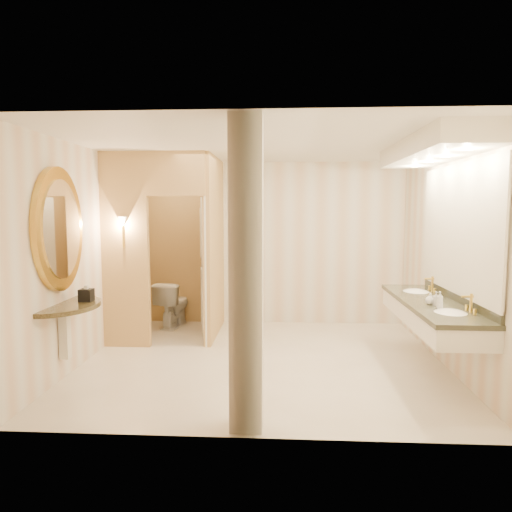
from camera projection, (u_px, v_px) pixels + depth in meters
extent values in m
plane|color=#F1E5D0|center=(263.00, 360.00, 5.82)|extent=(4.50, 4.50, 0.00)
plane|color=silver|center=(263.00, 145.00, 5.55)|extent=(4.50, 4.50, 0.00)
cube|color=silver|center=(268.00, 243.00, 7.67)|extent=(4.50, 0.02, 2.70)
cube|color=silver|center=(253.00, 279.00, 3.70)|extent=(4.50, 0.02, 2.70)
cube|color=silver|center=(87.00, 254.00, 5.81)|extent=(0.02, 4.00, 2.70)
cube|color=silver|center=(447.00, 256.00, 5.56)|extent=(0.02, 4.00, 2.70)
cube|color=#D7B471|center=(214.00, 247.00, 6.97)|extent=(0.10, 1.50, 2.70)
cube|color=#D7B471|center=(125.00, 251.00, 6.29)|extent=(0.65, 0.10, 2.70)
cube|color=#D7B471|center=(176.00, 174.00, 6.14)|extent=(0.80, 0.10, 0.60)
cube|color=silver|center=(205.00, 269.00, 6.65)|extent=(0.23, 0.79, 2.10)
cylinder|color=gold|center=(123.00, 237.00, 6.20)|extent=(0.03, 0.03, 0.30)
cone|color=silver|center=(123.00, 222.00, 6.18)|extent=(0.14, 0.14, 0.14)
cube|color=silver|center=(431.00, 313.00, 5.24)|extent=(0.60, 2.21, 0.24)
cube|color=black|center=(431.00, 303.00, 5.23)|extent=(0.64, 2.25, 0.05)
cube|color=black|center=(456.00, 297.00, 5.21)|extent=(0.03, 2.21, 0.10)
ellipsoid|color=white|center=(450.00, 317.00, 4.64)|extent=(0.40, 0.44, 0.15)
cylinder|color=gold|center=(471.00, 304.00, 4.61)|extent=(0.03, 0.03, 0.22)
ellipsoid|color=white|center=(416.00, 295.00, 5.82)|extent=(0.40, 0.44, 0.15)
cylinder|color=gold|center=(432.00, 285.00, 5.80)|extent=(0.03, 0.03, 0.22)
cube|color=white|center=(459.00, 229.00, 5.13)|extent=(0.03, 2.21, 1.40)
cube|color=silver|center=(437.00, 148.00, 5.05)|extent=(0.75, 2.41, 0.22)
cylinder|color=black|center=(60.00, 306.00, 5.07)|extent=(1.05, 1.05, 0.05)
cube|color=silver|center=(65.00, 332.00, 5.10)|extent=(0.10, 0.10, 0.60)
cylinder|color=gold|center=(58.00, 229.00, 4.98)|extent=(0.07, 1.05, 1.05)
cylinder|color=white|center=(62.00, 229.00, 4.98)|extent=(0.02, 0.84, 0.84)
cube|color=silver|center=(246.00, 276.00, 3.90)|extent=(0.28, 0.28, 2.70)
cube|color=black|center=(86.00, 295.00, 5.19)|extent=(0.14, 0.14, 0.14)
imported|color=white|center=(173.00, 304.00, 7.49)|extent=(0.55, 0.80, 0.75)
imported|color=beige|center=(436.00, 298.00, 4.97)|extent=(0.08, 0.08, 0.15)
imported|color=silver|center=(430.00, 299.00, 5.01)|extent=(0.12, 0.12, 0.13)
imported|color=#C6B28C|center=(440.00, 300.00, 4.80)|extent=(0.08, 0.08, 0.18)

